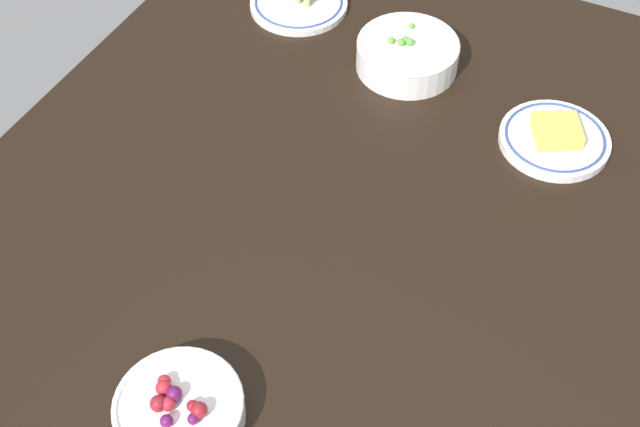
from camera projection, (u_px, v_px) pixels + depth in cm
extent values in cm
cube|color=black|center=(320.00, 231.00, 126.65)|extent=(143.77, 109.12, 4.00)
cylinder|color=white|center=(180.00, 411.00, 103.12)|extent=(15.93, 15.93, 3.66)
torus|color=white|center=(178.00, 404.00, 101.73)|extent=(16.09, 16.09, 0.80)
sphere|color=#B2232D|center=(168.00, 404.00, 100.74)|extent=(1.80, 1.80, 1.80)
sphere|color=#59144C|center=(193.00, 419.00, 99.70)|extent=(1.40, 1.40, 1.40)
sphere|color=maroon|center=(158.00, 404.00, 100.63)|extent=(2.09, 2.09, 2.09)
sphere|color=#B2232D|center=(163.00, 388.00, 102.05)|extent=(1.99, 1.99, 1.99)
sphere|color=maroon|center=(192.00, 406.00, 100.79)|extent=(1.45, 1.45, 1.45)
sphere|color=#59144C|center=(174.00, 394.00, 101.52)|extent=(1.98, 1.98, 1.98)
sphere|color=#B2232D|center=(164.00, 382.00, 102.76)|extent=(1.72, 1.72, 1.72)
sphere|color=maroon|center=(199.00, 410.00, 100.08)|extent=(2.07, 2.07, 2.07)
sphere|color=#59144C|center=(166.00, 421.00, 99.40)|extent=(1.62, 1.62, 1.62)
cylinder|color=white|center=(299.00, 4.00, 159.31)|extent=(18.44, 18.44, 1.21)
torus|color=#33478C|center=(299.00, 2.00, 158.85)|extent=(16.73, 16.73, 0.50)
cylinder|color=white|center=(554.00, 140.00, 135.37)|extent=(17.73, 17.73, 1.49)
torus|color=#33478C|center=(555.00, 137.00, 134.80)|extent=(16.10, 16.10, 0.50)
cube|color=#F2D14C|center=(557.00, 131.00, 133.83)|extent=(9.29, 9.42, 2.57)
cylinder|color=white|center=(407.00, 56.00, 146.42)|extent=(17.74, 17.74, 5.03)
torus|color=white|center=(408.00, 44.00, 144.51)|extent=(17.83, 17.83, 0.80)
sphere|color=#599E38|center=(391.00, 40.00, 144.19)|extent=(1.21, 1.21, 1.21)
sphere|color=#599E38|center=(405.00, 40.00, 144.28)|extent=(1.27, 1.27, 1.27)
sphere|color=#599E38|center=(412.00, 26.00, 146.97)|extent=(1.02, 1.02, 1.02)
sphere|color=#599E38|center=(409.00, 41.00, 144.01)|extent=(1.27, 1.27, 1.27)
sphere|color=#599E38|center=(410.00, 42.00, 143.79)|extent=(1.38, 1.38, 1.38)
sphere|color=#599E38|center=(401.00, 42.00, 143.82)|extent=(1.29, 1.29, 1.29)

